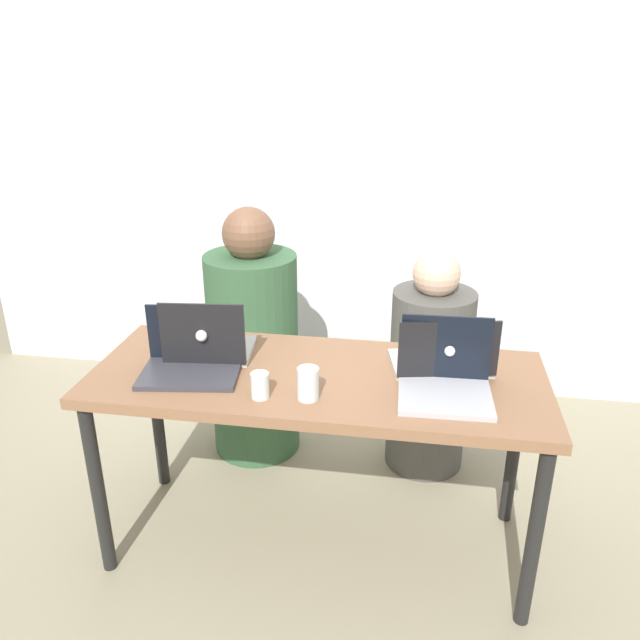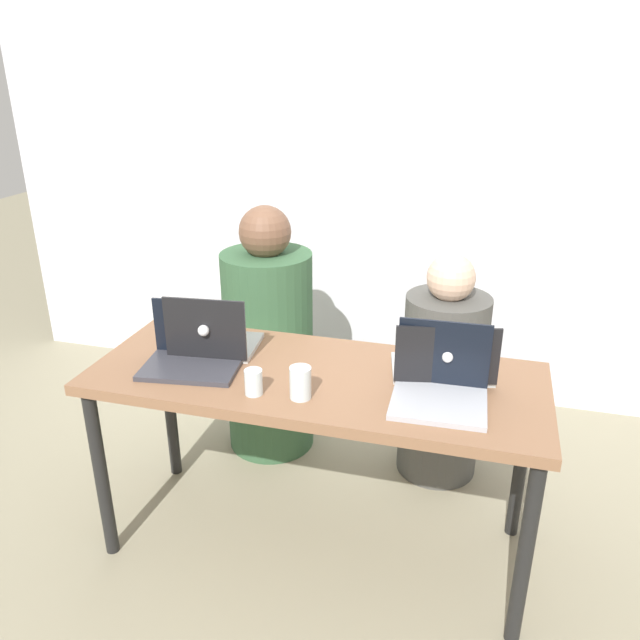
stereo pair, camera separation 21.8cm
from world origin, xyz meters
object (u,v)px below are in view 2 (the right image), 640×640
laptop_front_left (194,353)px  person_on_right (442,380)px  water_glass_center (299,385)px  person_on_left (269,345)px  laptop_back_right (443,365)px  laptop_back_left (214,339)px  water_glass_left (254,384)px  laptop_front_right (440,385)px

laptop_front_left → person_on_right: bearing=30.8°
person_on_right → water_glass_center: bearing=65.8°
person_on_left → laptop_front_left: person_on_left is taller
person_on_right → laptop_front_left: 1.13m
person_on_left → laptop_back_right: size_ratio=3.11×
person_on_right → water_glass_center: person_on_right is taller
laptop_back_left → water_glass_left: bearing=129.1°
person_on_left → laptop_back_right: 1.03m
person_on_left → laptop_back_left: person_on_left is taller
person_on_right → laptop_back_left: person_on_right is taller
laptop_front_left → water_glass_left: (0.28, -0.14, -0.01)m
person_on_left → water_glass_left: size_ratio=13.65×
laptop_front_right → water_glass_left: 0.61m
water_glass_left → person_on_right: bearing=55.4°
person_on_right → water_glass_center: size_ratio=9.53×
person_on_right → laptop_front_left: person_on_right is taller
water_glass_center → water_glass_left: (-0.15, -0.02, -0.01)m
person_on_right → water_glass_left: (-0.56, -0.82, 0.33)m
laptop_front_left → laptop_back_right: 0.89m
water_glass_center → water_glass_left: size_ratio=1.25×
person_on_right → laptop_front_right: 0.77m
water_glass_center → laptop_back_left: bearing=149.9°
person_on_left → water_glass_center: size_ratio=10.93×
person_on_right → water_glass_left: 1.04m
laptop_back_right → water_glass_center: (-0.44, -0.27, -0.00)m
person_on_left → person_on_right: size_ratio=1.15×
laptop_front_right → water_glass_center: 0.46m
person_on_right → laptop_back_right: size_ratio=2.72×
laptop_back_left → laptop_front_right: bearing=165.2°
laptop_front_left → water_glass_left: laptop_front_left is taller
person_on_left → person_on_right: 0.82m
person_on_left → laptop_back_left: (-0.01, -0.56, 0.27)m
laptop_back_right → water_glass_center: bearing=20.2°
laptop_front_left → water_glass_left: size_ratio=4.19×
person_on_left → person_on_right: person_on_left is taller
laptop_front_right → laptop_back_right: laptop_front_right is taller
laptop_front_left → laptop_back_left: (0.03, 0.12, 0.00)m
person_on_left → laptop_back_left: bearing=101.6°
laptop_back_left → water_glass_left: 0.37m
person_on_right → laptop_back_left: size_ratio=3.17×
person_on_right → laptop_back_left: 1.05m
person_on_right → laptop_back_right: (0.03, -0.53, 0.34)m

